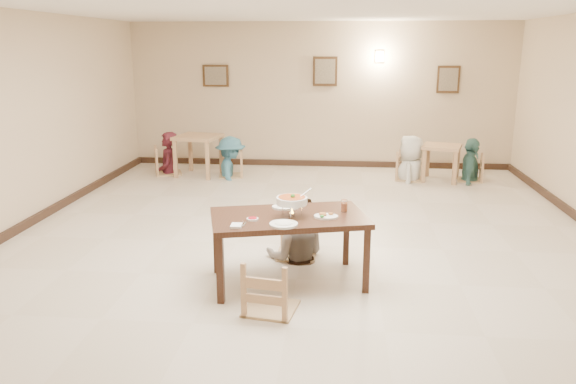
# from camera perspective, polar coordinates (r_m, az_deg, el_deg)

# --- Properties ---
(floor) EXTENTS (10.00, 10.00, 0.00)m
(floor) POSITION_cam_1_polar(r_m,az_deg,el_deg) (7.33, 1.57, -5.40)
(floor) COLOR beige
(floor) RESTS_ON ground
(ceiling) EXTENTS (10.00, 10.00, 0.00)m
(ceiling) POSITION_cam_1_polar(r_m,az_deg,el_deg) (6.91, 1.76, 18.68)
(ceiling) COLOR white
(ceiling) RESTS_ON wall_back
(wall_back) EXTENTS (10.00, 0.00, 10.00)m
(wall_back) POSITION_cam_1_polar(r_m,az_deg,el_deg) (11.93, 3.27, 9.75)
(wall_back) COLOR beige
(wall_back) RESTS_ON floor
(wall_front) EXTENTS (10.00, 0.00, 10.00)m
(wall_front) POSITION_cam_1_polar(r_m,az_deg,el_deg) (2.18, -7.30, -13.20)
(wall_front) COLOR beige
(wall_front) RESTS_ON floor
(baseboard_back) EXTENTS (8.00, 0.06, 0.12)m
(baseboard_back) POSITION_cam_1_polar(r_m,az_deg,el_deg) (12.11, 3.17, 2.93)
(baseboard_back) COLOR #312016
(baseboard_back) RESTS_ON floor
(baseboard_left) EXTENTS (0.06, 10.00, 0.12)m
(baseboard_left) POSITION_cam_1_polar(r_m,az_deg,el_deg) (8.53, -26.14, -3.61)
(baseboard_left) COLOR #312016
(baseboard_left) RESTS_ON floor
(picture_a) EXTENTS (0.55, 0.04, 0.45)m
(picture_a) POSITION_cam_1_polar(r_m,az_deg,el_deg) (12.14, -7.36, 11.63)
(picture_a) COLOR #3C2715
(picture_a) RESTS_ON wall_back
(picture_b) EXTENTS (0.50, 0.04, 0.60)m
(picture_b) POSITION_cam_1_polar(r_m,az_deg,el_deg) (11.85, 3.79, 12.13)
(picture_b) COLOR #3C2715
(picture_b) RESTS_ON wall_back
(picture_c) EXTENTS (0.45, 0.04, 0.55)m
(picture_c) POSITION_cam_1_polar(r_m,az_deg,el_deg) (12.05, 15.98, 10.94)
(picture_c) COLOR #3C2715
(picture_c) RESTS_ON wall_back
(wall_sconce) EXTENTS (0.16, 0.05, 0.22)m
(wall_sconce) POSITION_cam_1_polar(r_m,az_deg,el_deg) (11.86, 9.29, 13.43)
(wall_sconce) COLOR #FFD88C
(wall_sconce) RESTS_ON wall_back
(main_table) EXTENTS (1.81, 1.30, 0.76)m
(main_table) POSITION_cam_1_polar(r_m,az_deg,el_deg) (6.00, 0.05, -3.12)
(main_table) COLOR #3C2115
(main_table) RESTS_ON floor
(chair_far) EXTENTS (0.47, 0.47, 1.01)m
(chair_far) POSITION_cam_1_polar(r_m,az_deg,el_deg) (6.81, 0.87, -2.54)
(chair_far) COLOR tan
(chair_far) RESTS_ON floor
(chair_near) EXTENTS (0.49, 0.49, 1.03)m
(chair_near) POSITION_cam_1_polar(r_m,az_deg,el_deg) (5.42, -1.79, -6.99)
(chair_near) COLOR tan
(chair_near) RESTS_ON floor
(main_diner) EXTENTS (0.78, 0.63, 1.55)m
(main_diner) POSITION_cam_1_polar(r_m,az_deg,el_deg) (6.67, 0.86, -0.45)
(main_diner) COLOR gray
(main_diner) RESTS_ON floor
(curry_warmer) EXTENTS (0.37, 0.33, 0.30)m
(curry_warmer) POSITION_cam_1_polar(r_m,az_deg,el_deg) (5.89, 0.40, -0.90)
(curry_warmer) COLOR silver
(curry_warmer) RESTS_ON main_table
(rice_plate_far) EXTENTS (0.30, 0.30, 0.07)m
(rice_plate_far) POSITION_cam_1_polar(r_m,az_deg,el_deg) (6.23, -0.27, -1.52)
(rice_plate_far) COLOR white
(rice_plate_far) RESTS_ON main_table
(rice_plate_near) EXTENTS (0.29, 0.29, 0.07)m
(rice_plate_near) POSITION_cam_1_polar(r_m,az_deg,el_deg) (5.64, -0.45, -3.26)
(rice_plate_near) COLOR white
(rice_plate_near) RESTS_ON main_table
(fried_plate) EXTENTS (0.25, 0.25, 0.06)m
(fried_plate) POSITION_cam_1_polar(r_m,az_deg,el_deg) (5.90, 3.86, -2.44)
(fried_plate) COLOR white
(fried_plate) RESTS_ON main_table
(chili_dish) EXTENTS (0.12, 0.12, 0.03)m
(chili_dish) POSITION_cam_1_polar(r_m,az_deg,el_deg) (5.82, -3.63, -2.75)
(chili_dish) COLOR white
(chili_dish) RESTS_ON main_table
(napkin_cutlery) EXTENTS (0.14, 0.22, 0.03)m
(napkin_cutlery) POSITION_cam_1_polar(r_m,az_deg,el_deg) (5.62, -5.24, -3.43)
(napkin_cutlery) COLOR white
(napkin_cutlery) RESTS_ON main_table
(drink_glass) EXTENTS (0.07, 0.07, 0.13)m
(drink_glass) POSITION_cam_1_polar(r_m,az_deg,el_deg) (6.12, 5.73, -1.43)
(drink_glass) COLOR white
(drink_glass) RESTS_ON main_table
(bg_table_left) EXTENTS (0.93, 0.93, 0.80)m
(bg_table_left) POSITION_cam_1_polar(r_m,az_deg,el_deg) (11.26, -9.11, 4.99)
(bg_table_left) COLOR tan
(bg_table_left) RESTS_ON floor
(bg_table_right) EXTENTS (0.85, 0.85, 0.69)m
(bg_table_right) POSITION_cam_1_polar(r_m,az_deg,el_deg) (11.08, 15.33, 3.93)
(bg_table_right) COLOR tan
(bg_table_right) RESTS_ON floor
(bg_chair_ll) EXTENTS (0.50, 0.50, 1.06)m
(bg_chair_ll) POSITION_cam_1_polar(r_m,az_deg,el_deg) (11.51, -12.15, 4.39)
(bg_chair_ll) COLOR tan
(bg_chair_ll) RESTS_ON floor
(bg_chair_lr) EXTENTS (0.46, 0.46, 0.99)m
(bg_chair_lr) POSITION_cam_1_polar(r_m,az_deg,el_deg) (11.11, -5.87, 4.08)
(bg_chair_lr) COLOR tan
(bg_chair_lr) RESTS_ON floor
(bg_chair_rl) EXTENTS (0.50, 0.50, 1.07)m
(bg_chair_rl) POSITION_cam_1_polar(r_m,az_deg,el_deg) (11.00, 12.41, 3.93)
(bg_chair_rl) COLOR tan
(bg_chair_rl) RESTS_ON floor
(bg_chair_rr) EXTENTS (0.45, 0.45, 0.96)m
(bg_chair_rr) POSITION_cam_1_polar(r_m,az_deg,el_deg) (11.25, 18.12, 3.50)
(bg_chair_rr) COLOR tan
(bg_chair_rr) RESTS_ON floor
(bg_diner_a) EXTENTS (0.55, 0.70, 1.70)m
(bg_diner_a) POSITION_cam_1_polar(r_m,az_deg,el_deg) (11.46, -12.24, 5.97)
(bg_diner_a) COLOR #511926
(bg_diner_a) RESTS_ON floor
(bg_diner_b) EXTENTS (0.84, 1.15, 1.59)m
(bg_diner_b) POSITION_cam_1_polar(r_m,az_deg,el_deg) (11.05, -5.91, 5.62)
(bg_diner_b) COLOR teal
(bg_diner_b) RESTS_ON floor
(bg_diner_c) EXTENTS (0.71, 0.94, 1.73)m
(bg_diner_c) POSITION_cam_1_polar(r_m,az_deg,el_deg) (10.94, 12.51, 5.62)
(bg_diner_c) COLOR silver
(bg_diner_c) RESTS_ON floor
(bg_diner_d) EXTENTS (0.62, 1.03, 1.64)m
(bg_diner_d) POSITION_cam_1_polar(r_m,az_deg,el_deg) (11.19, 18.26, 5.21)
(bg_diner_d) COLOR #457B74
(bg_diner_d) RESTS_ON floor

